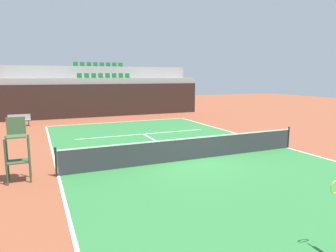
{
  "coord_description": "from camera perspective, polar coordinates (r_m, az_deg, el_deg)",
  "views": [
    {
      "loc": [
        -6.04,
        -11.18,
        3.57
      ],
      "look_at": [
        -0.24,
        2.0,
        1.2
      ],
      "focal_mm": 32.32,
      "sensor_mm": 36.0,
      "label": 1
    }
  ],
  "objects": [
    {
      "name": "ground_plane",
      "position": [
        13.2,
        4.47,
        -6.37
      ],
      "size": [
        80.0,
        80.0,
        0.0
      ],
      "primitive_type": "plane",
      "color": "brown"
    },
    {
      "name": "seating_row_upper",
      "position": [
        31.44,
        -12.91,
        11.07
      ],
      "size": [
        4.9,
        0.44,
        0.44
      ],
      "color": "#1E6633",
      "rests_on": "stands_tier_upper"
    },
    {
      "name": "centre_service_line",
      "position": [
        16.0,
        -0.96,
        -3.51
      ],
      "size": [
        0.1,
        6.4,
        0.0
      ],
      "primitive_type": "cube",
      "color": "white",
      "rests_on": "court_surface"
    },
    {
      "name": "sideline_left",
      "position": [
        11.75,
        -19.97,
        -8.86
      ],
      "size": [
        0.1,
        24.0,
        0.0
      ],
      "primitive_type": "cube",
      "color": "white",
      "rests_on": "court_surface"
    },
    {
      "name": "court_surface",
      "position": [
        13.2,
        4.47,
        -6.35
      ],
      "size": [
        11.0,
        24.0,
        0.01
      ],
      "primitive_type": "cube",
      "color": "#2D7238",
      "rests_on": "ground_plane"
    },
    {
      "name": "service_line_far",
      "position": [
        18.93,
        -4.72,
        -1.53
      ],
      "size": [
        8.26,
        0.1,
        0.0
      ],
      "primitive_type": "cube",
      "color": "white",
      "rests_on": "court_surface"
    },
    {
      "name": "stands_tier_upper",
      "position": [
        31.36,
        -12.72,
        6.72
      ],
      "size": [
        17.5,
        2.4,
        4.53
      ],
      "primitive_type": "cube",
      "color": "#9E9E99",
      "rests_on": "ground_plane"
    },
    {
      "name": "tennis_net",
      "position": [
        13.07,
        4.5,
        -4.23
      ],
      "size": [
        11.08,
        0.08,
        1.07
      ],
      "color": "black",
      "rests_on": "court_surface"
    },
    {
      "name": "back_wall",
      "position": [
        27.74,
        -11.15,
        4.78
      ],
      "size": [
        17.5,
        0.3,
        2.9
      ],
      "primitive_type": "cube",
      "color": "black",
      "rests_on": "ground_plane"
    },
    {
      "name": "umpire_chair",
      "position": [
        11.51,
        -26.54,
        -3.61
      ],
      "size": [
        0.76,
        0.66,
        2.2
      ],
      "color": "#334C2D",
      "rests_on": "ground_plane"
    },
    {
      "name": "player_bench",
      "position": [
        24.38,
        -26.25,
        1.16
      ],
      "size": [
        1.5,
        0.4,
        0.85
      ],
      "color": "#99999E",
      "rests_on": "ground_plane"
    },
    {
      "name": "seating_row_lower",
      "position": [
        29.07,
        -11.92,
        9.11
      ],
      "size": [
        4.9,
        0.44,
        0.44
      ],
      "color": "#1E6633",
      "rests_on": "stands_tier_lower"
    },
    {
      "name": "baseline_far",
      "position": [
        24.17,
        -9.02,
        0.76
      ],
      "size": [
        11.0,
        0.1,
        0.0
      ],
      "primitive_type": "cube",
      "color": "white",
      "rests_on": "court_surface"
    },
    {
      "name": "stands_tier_lower",
      "position": [
        29.04,
        -11.76,
        5.48
      ],
      "size": [
        17.5,
        2.4,
        3.43
      ],
      "primitive_type": "cube",
      "color": "#9E9E99",
      "rests_on": "ground_plane"
    },
    {
      "name": "sideline_right",
      "position": [
        16.42,
        21.52,
        -3.83
      ],
      "size": [
        0.1,
        24.0,
        0.0
      ],
      "primitive_type": "cube",
      "color": "white",
      "rests_on": "court_surface"
    }
  ]
}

